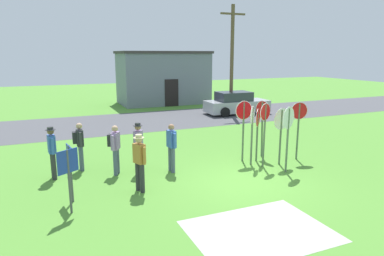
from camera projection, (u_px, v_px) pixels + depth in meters
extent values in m
plane|color=#518E33|center=(242.00, 183.00, 10.94)|extent=(80.00, 80.00, 0.00)
cube|color=#4C4C51|center=(145.00, 121.00, 21.13)|extent=(60.00, 6.40, 0.01)
cube|color=#ADAAA3|center=(260.00, 231.00, 7.96)|extent=(3.20, 2.40, 0.01)
cube|color=slate|center=(163.00, 79.00, 28.40)|extent=(7.02, 3.95, 4.04)
cube|color=#383333|center=(163.00, 52.00, 27.96)|extent=(7.22, 4.15, 0.20)
cube|color=black|center=(172.00, 93.00, 26.81)|extent=(1.10, 0.08, 2.10)
cylinder|color=brown|center=(232.00, 60.00, 23.14)|extent=(0.24, 0.24, 7.18)
cube|color=brown|center=(233.00, 14.00, 22.52)|extent=(1.80, 0.12, 0.12)
cube|color=#A5A8AD|center=(237.00, 106.00, 23.57)|extent=(4.38, 1.99, 0.76)
cube|color=#2D333D|center=(234.00, 96.00, 23.34)|extent=(2.30, 1.63, 0.60)
cylinder|color=black|center=(247.00, 106.00, 24.90)|extent=(0.65, 0.25, 0.64)
cylinder|color=black|center=(261.00, 110.00, 23.25)|extent=(0.65, 0.25, 0.64)
cylinder|color=black|center=(214.00, 108.00, 23.97)|extent=(0.65, 0.25, 0.64)
cylinder|color=black|center=(225.00, 112.00, 22.33)|extent=(0.65, 0.25, 0.64)
cylinder|color=#51664C|center=(298.00, 132.00, 13.20)|extent=(0.08, 0.08, 2.19)
cylinder|color=white|center=(299.00, 111.00, 13.03)|extent=(0.66, 0.17, 0.68)
cylinder|color=red|center=(299.00, 111.00, 13.02)|extent=(0.61, 0.16, 0.63)
cylinder|color=#51664C|center=(243.00, 132.00, 12.98)|extent=(0.07, 0.07, 2.26)
cylinder|color=white|center=(244.00, 110.00, 12.81)|extent=(0.72, 0.04, 0.72)
cylinder|color=red|center=(244.00, 110.00, 12.80)|extent=(0.67, 0.04, 0.67)
cylinder|color=#51664C|center=(280.00, 138.00, 12.59)|extent=(0.09, 0.09, 2.04)
cylinder|color=white|center=(281.00, 119.00, 12.45)|extent=(0.77, 0.19, 0.79)
cylinder|color=red|center=(281.00, 119.00, 12.45)|extent=(0.72, 0.18, 0.73)
cylinder|color=#51664C|center=(252.00, 136.00, 12.55)|extent=(0.10, 0.10, 2.14)
cylinder|color=white|center=(253.00, 115.00, 12.39)|extent=(0.49, 0.49, 0.68)
cylinder|color=red|center=(252.00, 115.00, 12.39)|extent=(0.46, 0.46, 0.63)
cylinder|color=#51664C|center=(262.00, 130.00, 13.60)|extent=(0.15, 0.10, 2.18)
cylinder|color=white|center=(263.00, 110.00, 13.43)|extent=(0.19, 0.73, 0.74)
cylinder|color=red|center=(263.00, 110.00, 13.43)|extent=(0.18, 0.67, 0.68)
cylinder|color=#51664C|center=(257.00, 136.00, 12.99)|extent=(0.10, 0.10, 1.96)
cylinder|color=white|center=(258.00, 118.00, 12.84)|extent=(0.50, 0.50, 0.69)
cylinder|color=red|center=(258.00, 118.00, 12.84)|extent=(0.46, 0.46, 0.64)
cylinder|color=#51664C|center=(264.00, 136.00, 12.30)|extent=(0.10, 0.11, 2.27)
cylinder|color=white|center=(265.00, 112.00, 12.12)|extent=(0.58, 0.26, 0.63)
cylinder|color=red|center=(265.00, 112.00, 12.11)|extent=(0.54, 0.25, 0.58)
cylinder|color=#51664C|center=(287.00, 141.00, 11.72)|extent=(0.09, 0.09, 2.23)
cylinder|color=white|center=(289.00, 118.00, 11.55)|extent=(0.70, 0.32, 0.76)
cylinder|color=red|center=(288.00, 118.00, 11.56)|extent=(0.65, 0.30, 0.70)
cylinder|color=#4C5670|center=(117.00, 161.00, 11.77)|extent=(0.14, 0.14, 0.88)
cylinder|color=#4C5670|center=(115.00, 163.00, 11.56)|extent=(0.14, 0.14, 0.88)
cube|color=#9E7AB2|center=(115.00, 141.00, 11.51)|extent=(0.37, 0.42, 0.58)
cylinder|color=#9E7AB2|center=(118.00, 140.00, 11.75)|extent=(0.09, 0.09, 0.52)
cylinder|color=#9E7AB2|center=(113.00, 143.00, 11.28)|extent=(0.09, 0.09, 0.52)
sphere|color=tan|center=(115.00, 129.00, 11.43)|extent=(0.21, 0.21, 0.21)
cube|color=#232328|center=(110.00, 140.00, 11.53)|extent=(0.25, 0.30, 0.40)
cylinder|color=#2D2D33|center=(138.00, 176.00, 10.27)|extent=(0.14, 0.14, 0.88)
cylinder|color=#2D2D33|center=(142.00, 178.00, 10.12)|extent=(0.14, 0.14, 0.88)
cube|color=#B27533|center=(139.00, 153.00, 10.04)|extent=(0.34, 0.42, 0.58)
cylinder|color=#B27533|center=(134.00, 153.00, 10.21)|extent=(0.09, 0.09, 0.52)
cylinder|color=#B27533|center=(144.00, 156.00, 9.88)|extent=(0.09, 0.09, 0.52)
sphere|color=tan|center=(139.00, 140.00, 9.95)|extent=(0.21, 0.21, 0.21)
cylinder|color=beige|center=(139.00, 138.00, 9.94)|extent=(0.32, 0.31, 0.02)
cylinder|color=beige|center=(139.00, 136.00, 9.93)|extent=(0.19, 0.19, 0.09)
cylinder|color=#7A6B56|center=(140.00, 159.00, 11.99)|extent=(0.14, 0.14, 0.88)
cylinder|color=#7A6B56|center=(138.00, 161.00, 11.78)|extent=(0.14, 0.14, 0.88)
cube|color=#9E7AB2|center=(138.00, 139.00, 11.73)|extent=(0.39, 0.42, 0.58)
cylinder|color=#9E7AB2|center=(141.00, 138.00, 11.97)|extent=(0.09, 0.09, 0.52)
cylinder|color=#9E7AB2|center=(136.00, 141.00, 11.51)|extent=(0.09, 0.09, 0.52)
sphere|color=#9E7051|center=(138.00, 127.00, 11.65)|extent=(0.21, 0.21, 0.21)
cylinder|color=#333338|center=(138.00, 126.00, 11.64)|extent=(0.32, 0.32, 0.02)
cylinder|color=#333338|center=(138.00, 124.00, 11.63)|extent=(0.19, 0.19, 0.09)
cylinder|color=#2D2D33|center=(53.00, 165.00, 11.33)|extent=(0.14, 0.14, 0.88)
cylinder|color=#2D2D33|center=(54.00, 167.00, 11.15)|extent=(0.14, 0.14, 0.88)
cube|color=#3860B7|center=(52.00, 144.00, 11.09)|extent=(0.26, 0.38, 0.58)
cylinder|color=#3860B7|center=(51.00, 143.00, 11.29)|extent=(0.09, 0.09, 0.52)
cylinder|color=#3860B7|center=(53.00, 146.00, 10.89)|extent=(0.09, 0.09, 0.52)
sphere|color=brown|center=(50.00, 132.00, 11.00)|extent=(0.21, 0.21, 0.21)
cylinder|color=#333338|center=(50.00, 130.00, 10.99)|extent=(0.31, 0.32, 0.02)
cylinder|color=#333338|center=(50.00, 128.00, 10.98)|extent=(0.19, 0.19, 0.09)
cylinder|color=#4C5670|center=(170.00, 159.00, 12.01)|extent=(0.14, 0.14, 0.88)
cylinder|color=#4C5670|center=(173.00, 160.00, 11.82)|extent=(0.14, 0.14, 0.88)
cube|color=#3860B7|center=(171.00, 139.00, 11.76)|extent=(0.26, 0.38, 0.58)
cylinder|color=#3860B7|center=(168.00, 138.00, 11.97)|extent=(0.09, 0.09, 0.52)
cylinder|color=#3860B7|center=(175.00, 141.00, 11.56)|extent=(0.09, 0.09, 0.52)
sphere|color=#9E7051|center=(171.00, 127.00, 11.68)|extent=(0.21, 0.21, 0.21)
cylinder|color=#4C5670|center=(81.00, 157.00, 12.19)|extent=(0.14, 0.14, 0.88)
cylinder|color=#4C5670|center=(82.00, 159.00, 11.99)|extent=(0.14, 0.14, 0.88)
cube|color=#333338|center=(80.00, 138.00, 11.94)|extent=(0.22, 0.36, 0.58)
cylinder|color=#333338|center=(79.00, 137.00, 12.16)|extent=(0.09, 0.09, 0.52)
cylinder|color=#333338|center=(81.00, 140.00, 11.72)|extent=(0.09, 0.09, 0.52)
sphere|color=tan|center=(79.00, 126.00, 11.85)|extent=(0.21, 0.21, 0.21)
cube|color=#232328|center=(75.00, 138.00, 11.87)|extent=(0.14, 0.26, 0.40)
cylinder|color=#4C4C51|center=(69.00, 182.00, 8.71)|extent=(0.06, 0.06, 1.68)
cube|color=#1E389E|center=(68.00, 161.00, 8.60)|extent=(0.52, 0.34, 0.60)
cylinder|color=#4C4C51|center=(71.00, 174.00, 9.39)|extent=(0.06, 0.06, 1.61)
cube|color=#1E389E|center=(70.00, 156.00, 9.29)|extent=(0.12, 0.60, 0.60)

